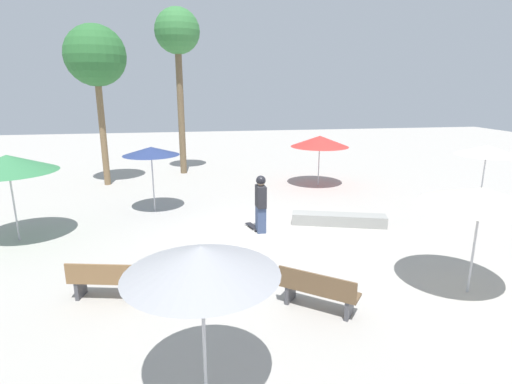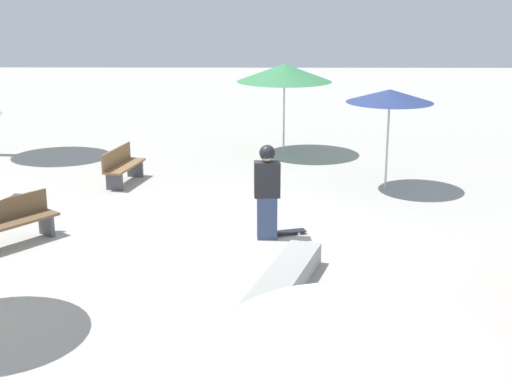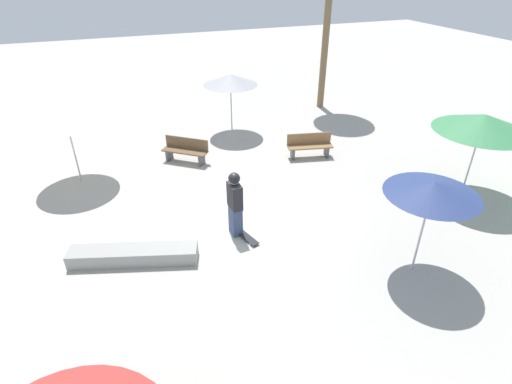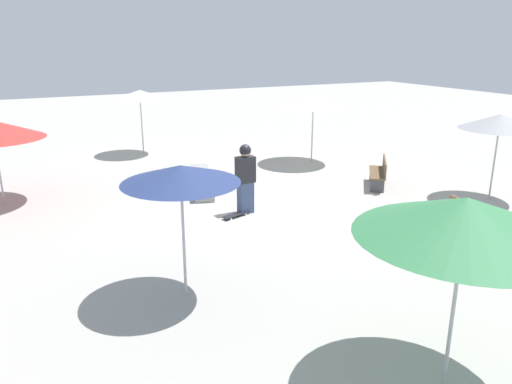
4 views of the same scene
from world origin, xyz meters
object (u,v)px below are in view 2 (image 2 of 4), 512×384
bench_far (122,166)px  shade_umbrella_navy (390,96)px  concrete_ledge (282,285)px  skateboard (285,232)px  shade_umbrella_green (284,73)px  bench_near (15,221)px  shade_umbrella_white (357,317)px  skater_main (267,189)px

bench_far → shade_umbrella_navy: (6.22, -0.50, 1.76)m
concrete_ledge → shade_umbrella_navy: (2.57, 6.02, 2.00)m
skateboard → shade_umbrella_green: 7.28m
bench_near → shade_umbrella_white: size_ratio=0.63×
skater_main → shade_umbrella_navy: 4.56m
skater_main → concrete_ledge: bearing=-88.7°
skater_main → skateboard: 0.99m
skater_main → shade_umbrella_green: (0.51, 7.12, 1.32)m
skateboard → shade_umbrella_white: shade_umbrella_white is taller
bench_near → shade_umbrella_navy: size_ratio=0.66×
skateboard → shade_umbrella_navy: size_ratio=0.35×
shade_umbrella_white → bench_near: bearing=124.1°
concrete_ledge → bench_near: bench_near is taller
bench_far → shade_umbrella_navy: bearing=98.0°
concrete_ledge → shade_umbrella_green: bearing=88.2°
skater_main → bench_near: (-4.61, -0.33, -0.54)m
shade_umbrella_navy → shade_umbrella_green: bearing=121.4°
skateboard → concrete_ledge: (-0.14, -2.80, 0.12)m
skater_main → skateboard: size_ratio=2.17×
skater_main → shade_umbrella_white: bearing=-89.1°
skater_main → shade_umbrella_navy: shade_umbrella_navy is taller
skater_main → shade_umbrella_green: size_ratio=0.68×
bench_near → skateboard: bearing=134.1°
bench_far → skater_main: bearing=53.9°
concrete_ledge → shade_umbrella_navy: bearing=66.9°
shade_umbrella_white → shade_umbrella_green: 15.11m
shade_umbrella_navy → shade_umbrella_green: 4.35m
bench_far → shade_umbrella_green: (3.95, 3.21, 1.86)m
shade_umbrella_green → bench_near: bearing=-124.5°
bench_near → concrete_ledge: bearing=102.8°
bench_near → shade_umbrella_green: 9.22m
concrete_ledge → shade_umbrella_green: (0.30, 9.73, 2.10)m
skateboard → concrete_ledge: size_ratio=0.27×
bench_far → concrete_ledge: bearing=41.8°
bench_far → shade_umbrella_white: (4.02, -11.89, 1.83)m
skater_main → bench_near: skater_main is taller
shade_umbrella_white → shade_umbrella_navy: size_ratio=1.04×
shade_umbrella_green → bench_far: bearing=-140.9°
shade_umbrella_white → shade_umbrella_navy: bearing=79.1°
shade_umbrella_navy → shade_umbrella_green: size_ratio=0.89×
shade_umbrella_white → shade_umbrella_navy: shade_umbrella_white is taller
skater_main → shade_umbrella_green: bearing=82.6°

